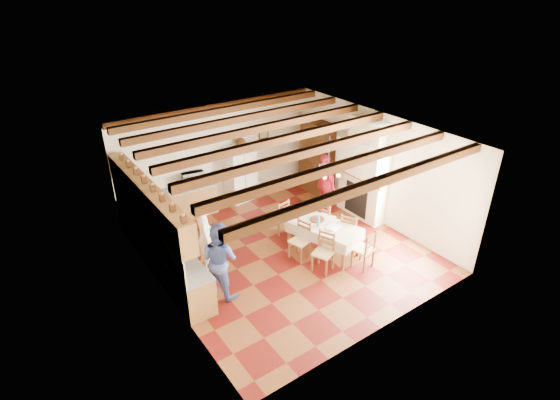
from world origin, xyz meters
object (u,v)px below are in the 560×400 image
at_px(dining_table, 324,228).
at_px(chair_left_far, 300,241).
at_px(chair_right_near, 350,230).
at_px(chair_right_far, 325,218).
at_px(person_woman_red, 324,184).
at_px(refrigerator, 239,173).
at_px(person_man, 205,237).
at_px(person_woman_blue, 220,259).
at_px(chair_end_near, 364,249).
at_px(chair_end_far, 288,220).
at_px(chair_left_near, 323,253).
at_px(hutch, 317,157).
at_px(microwave, 194,179).

relative_size(dining_table, chair_left_far, 1.97).
bearing_deg(chair_right_near, chair_right_far, -20.47).
distance_m(dining_table, person_woman_red, 2.03).
distance_m(refrigerator, chair_right_far, 3.15).
xyz_separation_m(person_man, person_woman_blue, (-0.14, -0.97, 0.01)).
distance_m(chair_end_near, chair_end_far, 2.15).
xyz_separation_m(chair_left_far, person_woman_red, (1.93, 1.42, 0.40)).
distance_m(chair_left_far, person_woman_red, 2.43).
distance_m(refrigerator, chair_left_near, 4.23).
height_order(chair_left_far, person_man, person_man).
height_order(chair_left_near, chair_right_near, same).
bearing_deg(person_woman_blue, dining_table, -112.41).
bearing_deg(refrigerator, chair_end_near, -88.12).
xyz_separation_m(chair_right_near, chair_end_near, (-0.32, -0.80, 0.00)).
distance_m(hutch, chair_left_far, 3.73).
bearing_deg(dining_table, chair_left_far, 168.36).
relative_size(refrigerator, person_woman_blue, 0.98).
distance_m(chair_right_near, chair_end_near, 0.86).
distance_m(hutch, dining_table, 3.39).
xyz_separation_m(chair_left_near, chair_left_far, (-0.13, 0.70, 0.00)).
bearing_deg(person_woman_blue, chair_right_near, -115.27).
relative_size(hutch, chair_left_near, 2.33).
relative_size(chair_end_near, person_woman_blue, 0.56).
bearing_deg(person_woman_blue, chair_right_far, -101.78).
bearing_deg(chair_left_far, chair_end_near, 27.67).
xyz_separation_m(dining_table, person_man, (-2.65, 1.03, 0.18)).
height_order(chair_left_far, chair_right_near, same).
bearing_deg(chair_right_far, refrigerator, -9.51).
height_order(chair_end_far, microwave, microwave).
xyz_separation_m(hutch, person_man, (-4.62, -1.69, -0.27)).
bearing_deg(chair_left_near, microwave, 172.45).
xyz_separation_m(chair_left_near, chair_right_near, (1.19, 0.38, 0.00)).
bearing_deg(hutch, dining_table, -124.10).
xyz_separation_m(refrigerator, chair_left_near, (-0.28, -4.21, -0.36)).
bearing_deg(dining_table, person_woman_blue, 178.70).
distance_m(refrigerator, person_woman_red, 2.58).
bearing_deg(chair_right_far, microwave, 13.62).
bearing_deg(person_man, microwave, 2.39).
xyz_separation_m(chair_left_near, person_man, (-2.13, 1.60, 0.37)).
height_order(chair_left_far, microwave, microwave).
bearing_deg(chair_right_near, person_woman_blue, 57.15).
bearing_deg(chair_left_near, chair_right_near, 84.04).
height_order(refrigerator, person_woman_blue, person_woman_blue).
xyz_separation_m(chair_right_far, chair_end_far, (-0.86, 0.45, 0.00)).
relative_size(chair_right_near, person_woman_blue, 0.56).
xyz_separation_m(chair_left_far, chair_right_near, (1.32, -0.32, 0.00)).
distance_m(refrigerator, microwave, 1.50).
xyz_separation_m(person_woman_blue, microwave, (1.08, 3.48, 0.21)).
relative_size(chair_left_far, chair_end_near, 1.00).
bearing_deg(person_man, chair_left_near, -103.95).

